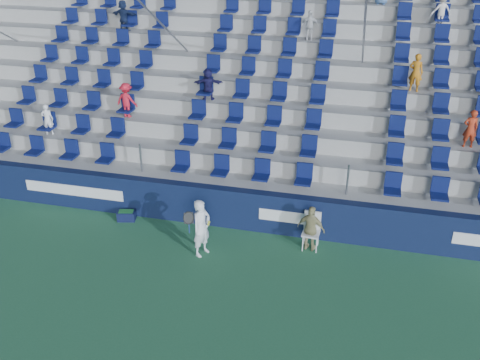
% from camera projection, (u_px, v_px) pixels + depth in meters
% --- Properties ---
extents(ground, '(70.00, 70.00, 0.00)m').
position_uv_depth(ground, '(204.00, 295.00, 12.69)').
color(ground, '#2D6B44').
rests_on(ground, ground).
extents(sponsor_wall, '(24.00, 0.32, 1.20)m').
position_uv_depth(sponsor_wall, '(236.00, 208.00, 15.14)').
color(sponsor_wall, '#101A3D').
rests_on(sponsor_wall, ground).
extents(grandstand, '(24.00, 8.17, 6.63)m').
position_uv_depth(grandstand, '(271.00, 101.00, 18.86)').
color(grandstand, '#A0A09B').
rests_on(grandstand, ground).
extents(tennis_player, '(0.70, 0.69, 1.60)m').
position_uv_depth(tennis_player, '(202.00, 228.00, 13.84)').
color(tennis_player, white).
rests_on(tennis_player, ground).
extents(line_judge_chair, '(0.48, 0.49, 1.03)m').
position_uv_depth(line_judge_chair, '(312.00, 228.00, 14.25)').
color(line_judge_chair, white).
rests_on(line_judge_chair, ground).
extents(line_judge, '(0.81, 0.49, 1.30)m').
position_uv_depth(line_judge, '(311.00, 229.00, 14.09)').
color(line_judge, tan).
rests_on(line_judge, ground).
extents(ball_bin, '(0.58, 0.45, 0.29)m').
position_uv_depth(ball_bin, '(127.00, 215.00, 15.68)').
color(ball_bin, '#0E1435').
rests_on(ball_bin, ground).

